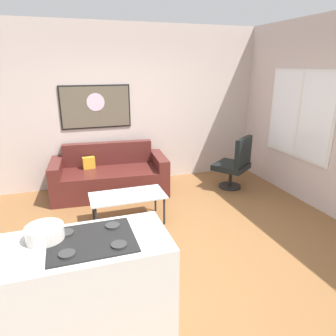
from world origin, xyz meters
The scene contains 10 objects.
ground centered at (0.00, 0.00, -0.02)m, with size 6.40×6.40×0.04m, color brown.
back_wall centered at (0.00, 2.42, 1.40)m, with size 6.40×0.05×2.80m, color beige.
right_wall centered at (2.62, 0.30, 1.40)m, with size 0.05×6.40×2.80m, color beige.
couch centered at (-0.32, 1.92, 0.29)m, with size 1.96×1.01×0.82m.
coffee_table centered at (-0.24, 0.78, 0.38)m, with size 1.02×0.52×0.41m.
armchair centered at (1.81, 1.43, 0.47)m, with size 0.76×0.76×0.95m.
kitchen_counter centered at (-1.16, -1.11, 0.46)m, with size 1.72×0.62×0.95m.
mixing_bowl centered at (-1.16, -1.00, 0.98)m, with size 0.26×0.26×0.11m.
wall_painting centered at (-0.43, 2.38, 1.43)m, with size 1.19×0.03×0.73m.
window centered at (2.59, 0.90, 1.36)m, with size 0.03×1.43×1.39m.
Camera 1 is at (-0.95, -3.10, 2.10)m, focal length 33.05 mm.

